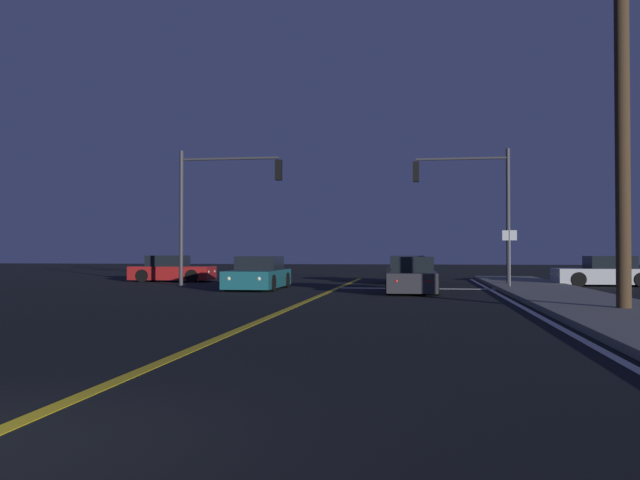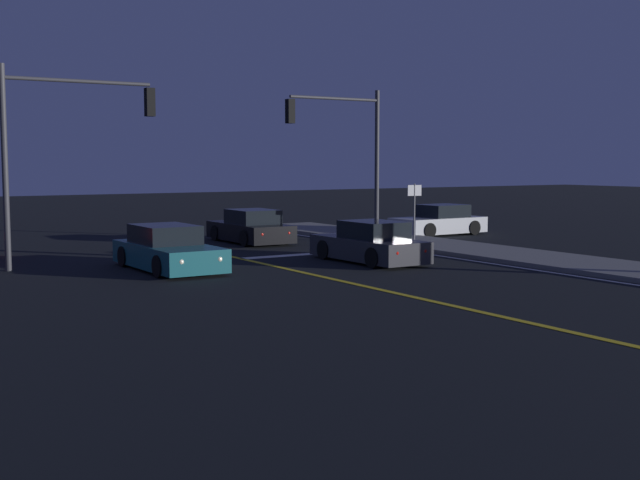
{
  "view_description": "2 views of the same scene",
  "coord_description": "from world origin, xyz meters",
  "px_view_note": "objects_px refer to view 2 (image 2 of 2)",
  "views": [
    {
      "loc": [
        3.49,
        -4.58,
        1.49
      ],
      "look_at": [
        0.1,
        17.59,
        1.91
      ],
      "focal_mm": 37.51,
      "sensor_mm": 36.0,
      "label": 1
    },
    {
      "loc": [
        -12.19,
        -1.24,
        3.23
      ],
      "look_at": [
        0.35,
        18.84,
        0.98
      ],
      "focal_mm": 46.12,
      "sensor_mm": 36.0,
      "label": 2
    }
  ],
  "objects_px": {
    "car_following_oncoming_teal": "(168,250)",
    "street_sign_corner": "(414,205)",
    "traffic_signal_far_left": "(61,133)",
    "traffic_signal_near_right": "(346,141)",
    "car_parked_curb_silver": "(439,222)",
    "car_far_approaching_black": "(251,228)",
    "car_lead_oncoming_charcoal": "(370,244)"
  },
  "relations": [
    {
      "from": "car_far_approaching_black",
      "to": "traffic_signal_near_right",
      "type": "bearing_deg",
      "value": -39.87
    },
    {
      "from": "car_following_oncoming_teal",
      "to": "street_sign_corner",
      "type": "xyz_separation_m",
      "value": [
        10.04,
        0.82,
        1.05
      ]
    },
    {
      "from": "car_lead_oncoming_charcoal",
      "to": "street_sign_corner",
      "type": "xyz_separation_m",
      "value": [
        3.8,
        2.48,
        1.05
      ]
    },
    {
      "from": "car_far_approaching_black",
      "to": "car_parked_curb_silver",
      "type": "xyz_separation_m",
      "value": [
        8.76,
        -1.24,
        -0.0
      ]
    },
    {
      "from": "car_far_approaching_black",
      "to": "car_lead_oncoming_charcoal",
      "type": "relative_size",
      "value": 1.0
    },
    {
      "from": "car_far_approaching_black",
      "to": "traffic_signal_near_right",
      "type": "relative_size",
      "value": 0.74
    },
    {
      "from": "car_lead_oncoming_charcoal",
      "to": "street_sign_corner",
      "type": "distance_m",
      "value": 4.66
    },
    {
      "from": "car_parked_curb_silver",
      "to": "car_lead_oncoming_charcoal",
      "type": "height_order",
      "value": "same"
    },
    {
      "from": "traffic_signal_near_right",
      "to": "traffic_signal_far_left",
      "type": "xyz_separation_m",
      "value": [
        -11.33,
        -1.4,
        0.04
      ]
    },
    {
      "from": "traffic_signal_far_left",
      "to": "street_sign_corner",
      "type": "relative_size",
      "value": 2.51
    },
    {
      "from": "car_following_oncoming_teal",
      "to": "car_parked_curb_silver",
      "type": "relative_size",
      "value": 1.1
    },
    {
      "from": "car_lead_oncoming_charcoal",
      "to": "street_sign_corner",
      "type": "bearing_deg",
      "value": 32.5
    },
    {
      "from": "car_far_approaching_black",
      "to": "traffic_signal_far_left",
      "type": "bearing_deg",
      "value": -154.47
    },
    {
      "from": "traffic_signal_near_right",
      "to": "street_sign_corner",
      "type": "height_order",
      "value": "traffic_signal_near_right"
    },
    {
      "from": "car_parked_curb_silver",
      "to": "traffic_signal_near_right",
      "type": "distance_m",
      "value": 6.89
    },
    {
      "from": "car_parked_curb_silver",
      "to": "traffic_signal_far_left",
      "type": "distance_m",
      "value": 17.71
    },
    {
      "from": "car_following_oncoming_teal",
      "to": "street_sign_corner",
      "type": "relative_size",
      "value": 1.94
    },
    {
      "from": "car_far_approaching_black",
      "to": "street_sign_corner",
      "type": "distance_m",
      "value": 6.79
    },
    {
      "from": "traffic_signal_near_right",
      "to": "traffic_signal_far_left",
      "type": "distance_m",
      "value": 11.42
    },
    {
      "from": "car_far_approaching_black",
      "to": "traffic_signal_far_left",
      "type": "relative_size",
      "value": 0.74
    },
    {
      "from": "traffic_signal_near_right",
      "to": "street_sign_corner",
      "type": "bearing_deg",
      "value": 112.75
    },
    {
      "from": "car_parked_curb_silver",
      "to": "street_sign_corner",
      "type": "bearing_deg",
      "value": 129.47
    },
    {
      "from": "car_lead_oncoming_charcoal",
      "to": "traffic_signal_far_left",
      "type": "bearing_deg",
      "value": 155.27
    },
    {
      "from": "street_sign_corner",
      "to": "car_lead_oncoming_charcoal",
      "type": "bearing_deg",
      "value": -146.8
    },
    {
      "from": "traffic_signal_far_left",
      "to": "street_sign_corner",
      "type": "bearing_deg",
      "value": -6.39
    },
    {
      "from": "car_far_approaching_black",
      "to": "traffic_signal_far_left",
      "type": "xyz_separation_m",
      "value": [
        -8.4,
        -3.9,
        3.51
      ]
    },
    {
      "from": "car_following_oncoming_teal",
      "to": "traffic_signal_far_left",
      "type": "distance_m",
      "value": 4.84
    },
    {
      "from": "car_following_oncoming_teal",
      "to": "traffic_signal_far_left",
      "type": "xyz_separation_m",
      "value": [
        -2.47,
        2.22,
        3.51
      ]
    },
    {
      "from": "car_far_approaching_black",
      "to": "car_lead_oncoming_charcoal",
      "type": "bearing_deg",
      "value": -87.09
    },
    {
      "from": "car_following_oncoming_teal",
      "to": "traffic_signal_near_right",
      "type": "relative_size",
      "value": 0.78
    },
    {
      "from": "car_parked_curb_silver",
      "to": "traffic_signal_near_right",
      "type": "height_order",
      "value": "traffic_signal_near_right"
    },
    {
      "from": "car_lead_oncoming_charcoal",
      "to": "traffic_signal_near_right",
      "type": "distance_m",
      "value": 6.85
    }
  ]
}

